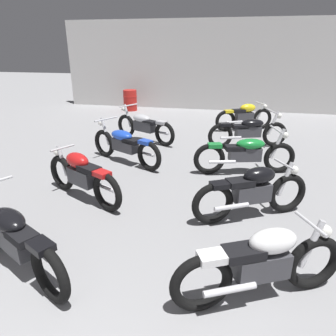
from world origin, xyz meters
TOP-DOWN VIEW (x-y plane):
  - back_wall at (0.00, 13.67)m, footprint 12.79×0.24m
  - motorcycle_left_row_1 at (-1.35, 2.76)m, footprint 1.97×1.15m
  - motorcycle_left_row_2 at (-1.44, 4.65)m, footprint 1.80×1.00m
  - motorcycle_left_row_3 at (-1.34, 6.55)m, footprint 1.98×1.14m
  - motorcycle_left_row_4 at (-1.42, 8.39)m, footprint 1.98×1.13m
  - motorcycle_right_row_1 at (1.48, 2.88)m, footprint 1.82×0.97m
  - motorcycle_right_row_2 at (1.44, 4.62)m, footprint 1.79×1.03m
  - motorcycle_right_row_3 at (1.36, 6.49)m, footprint 2.12×0.85m
  - motorcycle_right_row_4 at (1.47, 8.41)m, footprint 2.09×0.92m
  - motorcycle_right_row_5 at (1.38, 10.29)m, footprint 1.81×0.97m
  - oil_drum at (-3.30, 12.68)m, footprint 0.59×0.59m

SIDE VIEW (x-z plane):
  - oil_drum at x=-3.30m, z-range 0.00..0.85m
  - motorcycle_left_row_1 at x=-1.35m, z-range -0.04..0.94m
  - motorcycle_left_row_3 at x=-1.34m, z-range -0.04..0.94m
  - motorcycle_left_row_4 at x=-1.42m, z-range -0.04..0.94m
  - motorcycle_right_row_3 at x=1.36m, z-range -0.04..0.94m
  - motorcycle_right_row_4 at x=1.47m, z-range -0.04..0.94m
  - motorcycle_left_row_2 at x=-1.44m, z-range 0.02..0.90m
  - motorcycle_right_row_1 at x=1.48m, z-range 0.02..0.90m
  - motorcycle_right_row_2 at x=1.44m, z-range 0.02..0.90m
  - motorcycle_right_row_5 at x=1.38m, z-range 0.02..0.90m
  - back_wall at x=0.00m, z-range 0.00..3.60m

